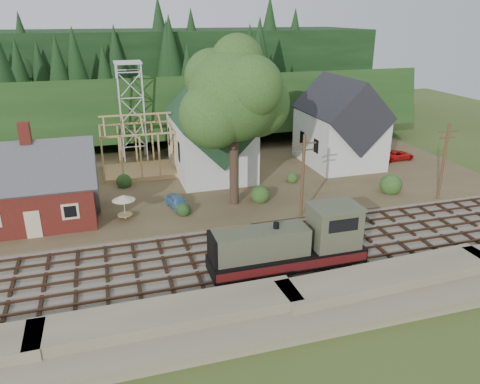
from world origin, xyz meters
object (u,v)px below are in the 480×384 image
object	(u,v)px
locomotive	(294,245)
car_green	(26,213)
car_red	(397,155)
patio_set	(124,199)
car_blue	(177,202)

from	to	relation	value
locomotive	car_green	world-z (taller)	locomotive
locomotive	car_red	xyz separation A→B (m)	(23.16, 21.04, -1.14)
car_green	patio_set	bearing A→B (deg)	-83.56
locomotive	car_blue	size ratio (longest dim) A/B	3.28
car_blue	patio_set	size ratio (longest dim) A/B	1.51
car_green	car_red	bearing A→B (deg)	-58.84
car_red	patio_set	size ratio (longest dim) A/B	1.91
car_green	patio_set	world-z (taller)	patio_set
car_blue	car_red	bearing A→B (deg)	0.31
locomotive	car_blue	distance (m)	14.98
car_green	patio_set	distance (m)	9.08
locomotive	car_green	distance (m)	24.82
car_blue	patio_set	bearing A→B (deg)	-179.36
locomotive	patio_set	size ratio (longest dim) A/B	4.95
locomotive	car_red	world-z (taller)	locomotive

